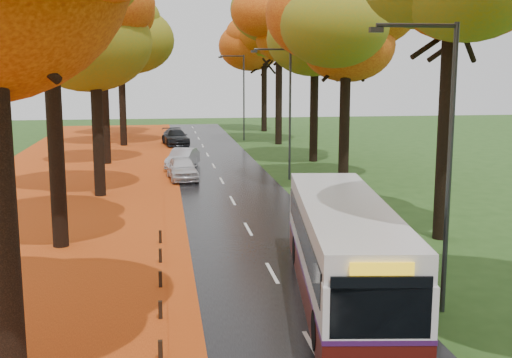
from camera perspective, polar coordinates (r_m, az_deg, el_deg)
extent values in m
cube|color=black|center=(34.17, -2.28, -1.62)|extent=(6.50, 90.00, 0.04)
cube|color=silver|center=(34.17, -2.28, -1.58)|extent=(0.12, 90.00, 0.01)
cube|color=#9A2F0E|center=(34.43, -17.35, -2.00)|extent=(12.00, 90.00, 0.02)
cube|color=#DA5816|center=(33.99, -7.40, -1.72)|extent=(0.90, 90.00, 0.01)
cylinder|color=black|center=(14.43, -21.72, -0.93)|extent=(0.60, 0.60, 8.58)
cylinder|color=black|center=(25.22, -17.44, 4.31)|extent=(0.60, 0.60, 9.15)
cylinder|color=black|center=(35.08, -13.91, 4.97)|extent=(0.60, 0.60, 8.00)
ellipsoid|color=orange|center=(35.03, -14.26, 13.14)|extent=(9.20, 9.20, 7.18)
cylinder|color=black|center=(47.04, -13.30, 6.51)|extent=(0.60, 0.60, 8.58)
ellipsoid|color=orange|center=(47.05, -13.56, 13.04)|extent=(8.00, 8.00, 6.24)
cylinder|color=black|center=(57.94, -11.81, 7.43)|extent=(0.60, 0.60, 9.15)
ellipsoid|color=orange|center=(58.00, -12.02, 13.08)|extent=(9.20, 9.20, 7.18)
cylinder|color=black|center=(67.98, -11.82, 7.27)|extent=(0.60, 0.60, 8.00)
ellipsoid|color=orange|center=(67.95, -11.97, 11.49)|extent=(8.00, 8.00, 6.24)
cylinder|color=black|center=(26.33, 16.49, 4.65)|extent=(0.60, 0.60, 9.22)
cylinder|color=black|center=(37.39, 7.88, 5.59)|extent=(0.60, 0.60, 8.19)
ellipsoid|color=orange|center=(37.37, 8.07, 13.44)|extent=(9.20, 9.20, 7.18)
cylinder|color=black|center=(47.18, 5.19, 6.82)|extent=(0.60, 0.60, 8.70)
ellipsoid|color=orange|center=(47.21, 5.29, 13.43)|extent=(8.20, 8.20, 6.40)
cylinder|color=black|center=(57.80, 2.04, 7.66)|extent=(0.60, 0.60, 9.22)
ellipsoid|color=orange|center=(57.86, 2.07, 13.37)|extent=(9.20, 9.20, 7.18)
cylinder|color=black|center=(69.74, 0.73, 7.62)|extent=(0.60, 0.60, 8.19)
ellipsoid|color=orange|center=(69.72, 0.74, 11.83)|extent=(8.20, 8.20, 6.40)
cube|color=black|center=(15.73, -8.49, -14.87)|extent=(0.11, 0.11, 0.52)
cube|color=black|center=(18.13, -8.50, -11.45)|extent=(0.11, 0.11, 0.52)
cube|color=black|center=(20.57, -8.50, -8.83)|extent=(0.11, 0.11, 0.52)
cube|color=black|center=(23.05, -8.50, -6.77)|extent=(0.11, 0.11, 0.52)
cube|color=black|center=(25.56, -8.50, -5.11)|extent=(0.11, 0.11, 0.52)
cylinder|color=#333538|center=(18.26, 16.80, 0.57)|extent=(0.14, 0.14, 8.00)
cylinder|color=#333538|center=(17.64, 14.12, 13.10)|extent=(2.20, 0.11, 0.11)
cube|color=#333538|center=(17.25, 10.63, 12.90)|extent=(0.35, 0.18, 0.14)
cylinder|color=#333538|center=(39.18, 3.04, 5.72)|extent=(0.14, 0.14, 8.00)
cylinder|color=#333538|center=(38.89, 1.47, 11.45)|extent=(2.20, 0.11, 0.11)
cube|color=#333538|center=(38.71, -0.17, 11.28)|extent=(0.35, 0.18, 0.14)
cylinder|color=#333538|center=(60.86, -1.09, 7.20)|extent=(0.14, 0.14, 8.00)
cylinder|color=#333538|center=(60.68, -2.15, 10.87)|extent=(2.20, 0.11, 0.11)
cube|color=#333538|center=(60.56, -3.20, 10.75)|extent=(0.35, 0.18, 0.14)
cube|color=#450F0A|center=(19.62, 7.70, -9.05)|extent=(3.93, 11.14, 0.89)
cube|color=silver|center=(19.30, 7.77, -5.98)|extent=(3.93, 11.14, 1.29)
cube|color=silver|center=(19.05, 7.84, -3.12)|extent=(3.85, 10.92, 0.69)
cube|color=#3F1750|center=(19.47, 7.73, -7.67)|extent=(3.95, 11.16, 0.12)
cube|color=black|center=(19.19, 7.80, -4.85)|extent=(3.84, 10.28, 0.84)
cube|color=black|center=(14.16, 11.02, -11.17)|extent=(2.17, 0.35, 1.39)
cube|color=yellow|center=(13.88, 11.14, -7.84)|extent=(1.36, 0.24, 0.28)
cylinder|color=black|center=(16.03, 5.58, -13.25)|extent=(0.41, 1.02, 0.99)
cylinder|color=black|center=(16.42, 13.58, -12.92)|extent=(0.41, 1.02, 0.99)
cylinder|color=black|center=(22.59, 3.68, -6.30)|extent=(0.41, 1.02, 0.99)
cylinder|color=black|center=(22.86, 9.31, -6.22)|extent=(0.41, 1.02, 0.99)
imported|color=silver|center=(39.54, -6.57, 0.96)|extent=(2.03, 4.27, 1.41)
imported|color=#A1A3A9|center=(44.06, -6.54, 1.83)|extent=(2.59, 4.32, 1.34)
imported|color=black|center=(57.44, -7.17, 3.71)|extent=(2.63, 5.07, 1.40)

